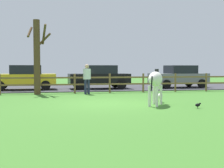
# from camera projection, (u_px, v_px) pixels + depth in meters

# --- Properties ---
(ground_plane) EXTENTS (60.00, 60.00, 0.00)m
(ground_plane) POSITION_uv_depth(u_px,v_px,m) (104.00, 104.00, 11.94)
(ground_plane) COLOR #3D7528
(parking_asphalt) EXTENTS (28.00, 7.40, 0.05)m
(parking_asphalt) POSITION_uv_depth(u_px,v_px,m) (84.00, 88.00, 21.06)
(parking_asphalt) COLOR #38383D
(parking_asphalt) RESTS_ON ground_plane
(paddock_fence) EXTENTS (20.33, 0.11, 1.12)m
(paddock_fence) POSITION_uv_depth(u_px,v_px,m) (75.00, 82.00, 16.64)
(paddock_fence) COLOR brown
(paddock_fence) RESTS_ON ground_plane
(bare_tree) EXTENTS (1.27, 1.14, 4.04)m
(bare_tree) POSITION_uv_depth(u_px,v_px,m) (37.00, 55.00, 15.92)
(bare_tree) COLOR #513A23
(bare_tree) RESTS_ON ground_plane
(zebra) EXTENTS (1.21, 1.72, 1.41)m
(zebra) POSITION_uv_depth(u_px,v_px,m) (156.00, 81.00, 11.39)
(zebra) COLOR white
(zebra) RESTS_ON ground_plane
(crow_on_grass) EXTENTS (0.21, 0.10, 0.20)m
(crow_on_grass) POSITION_uv_depth(u_px,v_px,m) (198.00, 105.00, 10.55)
(crow_on_grass) COLOR black
(crow_on_grass) RESTS_ON ground_plane
(parked_car_grey) EXTENTS (4.15, 2.20, 1.56)m
(parked_car_grey) POSITION_uv_depth(u_px,v_px,m) (179.00, 76.00, 20.74)
(parked_car_grey) COLOR slate
(parked_car_grey) RESTS_ON parking_asphalt
(parked_car_yellow) EXTENTS (4.09, 2.07, 1.56)m
(parked_car_yellow) POSITION_uv_depth(u_px,v_px,m) (24.00, 77.00, 18.76)
(parked_car_yellow) COLOR yellow
(parked_car_yellow) RESTS_ON parking_asphalt
(parked_car_black) EXTENTS (4.10, 2.09, 1.56)m
(parked_car_black) POSITION_uv_depth(u_px,v_px,m) (99.00, 77.00, 19.64)
(parked_car_black) COLOR black
(parked_car_black) RESTS_ON parking_asphalt
(visitor_right_of_tree) EXTENTS (0.40, 0.30, 1.64)m
(visitor_right_of_tree) POSITION_uv_depth(u_px,v_px,m) (87.00, 78.00, 16.07)
(visitor_right_of_tree) COLOR #232847
(visitor_right_of_tree) RESTS_ON ground_plane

